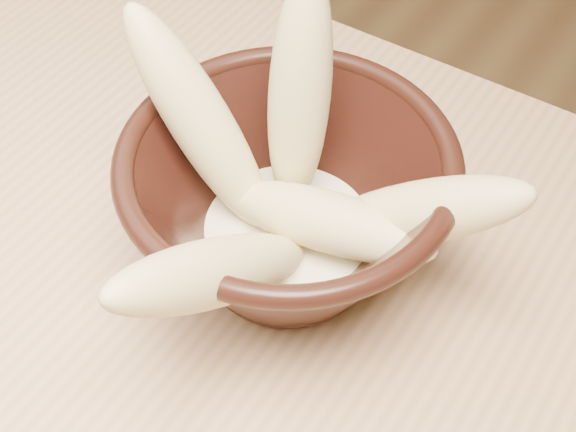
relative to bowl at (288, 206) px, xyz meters
The scene contains 7 objects.
bowl is the anchor object (origin of this frame).
milk_puddle 0.03m from the bowl, behind, with size 0.13×0.13×0.02m, color #FAF1C9.
banana_upright 0.07m from the bowl, 113.24° to the left, with size 0.04×0.04×0.17m, color #E5CA87.
banana_left 0.08m from the bowl, behind, with size 0.04×0.04×0.18m, color #E5CA87.
banana_right 0.09m from the bowl, 15.90° to the left, with size 0.04×0.04×0.16m, color #E5CA87.
banana_across 0.03m from the bowl, ahead, with size 0.04×0.04×0.15m, color #E5CA87.
banana_front 0.09m from the bowl, 85.36° to the right, with size 0.04×0.04×0.19m, color #E5CA87.
Camera 1 is at (0.42, -0.18, 1.23)m, focal length 50.00 mm.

